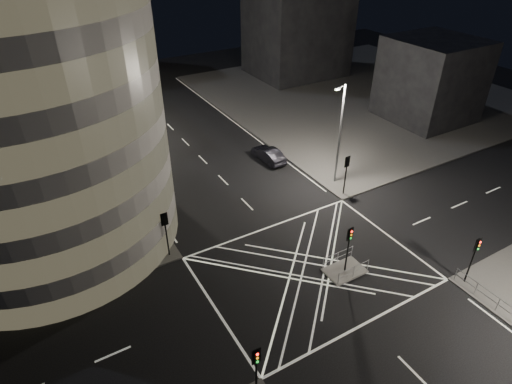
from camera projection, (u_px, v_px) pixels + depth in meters
ground at (311, 269)px, 32.49m from camera, size 120.00×120.00×0.00m
sidewalk_far_right at (360, 93)px, 64.26m from camera, size 42.00×42.00×0.15m
central_island at (345, 271)px, 32.21m from camera, size 3.00×2.00×0.15m
building_right_far at (297, 26)px, 68.30m from camera, size 14.00×12.00×15.00m
building_right_near at (431, 80)px, 53.95m from camera, size 10.00×10.00×10.00m
building_far_end at (78, 17)px, 67.97m from camera, size 18.00×8.00×18.00m
tree_a at (132, 207)px, 32.41m from camera, size 3.79×3.79×6.04m
tree_b at (111, 168)px, 36.52m from camera, size 4.56×4.56×6.94m
tree_c at (94, 139)px, 40.75m from camera, size 4.60×4.60×7.18m
tree_d at (80, 110)px, 44.65m from camera, size 4.75×4.75×8.10m
tree_e at (72, 105)px, 49.79m from camera, size 3.54×3.54×5.94m
traffic_signal_fl at (165, 227)px, 32.13m from camera, size 0.55×0.22×4.00m
traffic_signal_nl at (256, 365)px, 22.26m from camera, size 0.55×0.22×4.00m
traffic_signal_fr at (346, 168)px, 39.55m from camera, size 0.55×0.22×4.00m
traffic_signal_nr at (475, 252)px, 29.69m from camera, size 0.55×0.22×4.00m
traffic_signal_island at (349, 241)px, 30.66m from camera, size 0.55×0.22×4.00m
street_lamp_left_near at (131, 169)px, 34.20m from camera, size 1.25×0.25×10.00m
street_lamp_left_far at (84, 99)px, 47.25m from camera, size 1.25×0.25×10.00m
street_lamp_right_far at (340, 132)px, 39.98m from camera, size 1.25×0.25×10.00m
railing_island_south at (354, 272)px, 31.21m from camera, size 2.80×0.06×1.10m
railing_island_north at (338, 257)px, 32.52m from camera, size 2.80×0.06×1.10m
sedan at (268, 154)px, 46.39m from camera, size 1.90×4.73×1.53m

